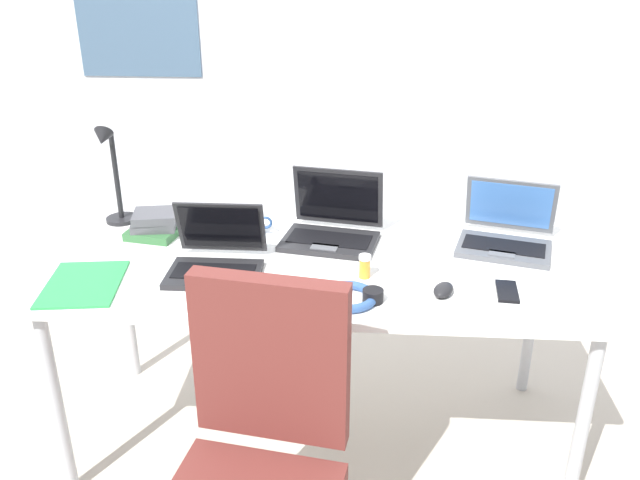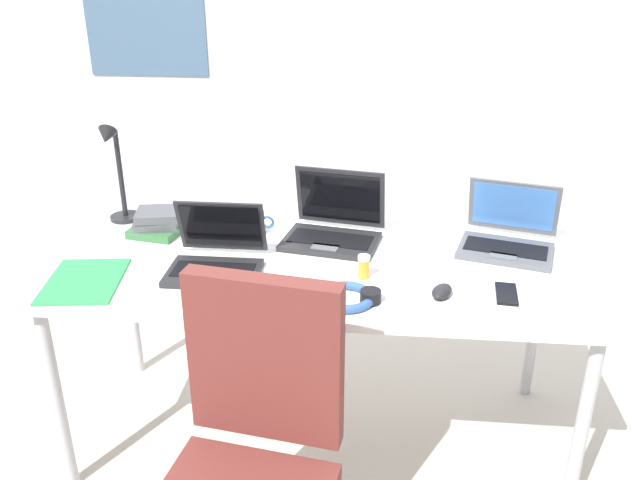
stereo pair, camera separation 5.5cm
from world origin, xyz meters
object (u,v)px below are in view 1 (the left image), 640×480
cell_phone (507,291)px  laptop_front_right (216,259)px  laptop_near_lamp (506,235)px  book_stack (155,225)px  desk_lamp (113,176)px  pill_bottle (365,266)px  laptop_back_left (332,227)px  headphones (348,296)px  paper_folder_near_lamp (83,284)px  coffee_mug (253,223)px  computer_mouse (443,290)px

cell_phone → laptop_front_right: bearing=-179.6°
laptop_near_lamp → book_stack: 1.28m
book_stack → desk_lamp: bearing=150.9°
pill_bottle → laptop_front_right: bearing=178.8°
laptop_back_left → headphones: 0.46m
laptop_front_right → laptop_near_lamp: (0.99, 0.26, 0.00)m
desk_lamp → laptop_near_lamp: 1.46m
laptop_front_right → cell_phone: size_ratio=2.21×
laptop_front_right → headphones: bearing=-21.1°
desk_lamp → cell_phone: bearing=-18.2°
cell_phone → pill_bottle: (-0.44, 0.08, 0.04)m
headphones → paper_folder_near_lamp: size_ratio=0.69×
coffee_mug → paper_folder_near_lamp: bearing=-137.4°
cell_phone → laptop_near_lamp: bearing=86.5°
cell_phone → desk_lamp: bearing=167.5°
laptop_front_right → book_stack: size_ratio=1.49×
laptop_near_lamp → computer_mouse: (-0.26, -0.38, -0.03)m
laptop_near_lamp → laptop_back_left: 0.62m
laptop_back_left → paper_folder_near_lamp: laptop_back_left is taller
desk_lamp → computer_mouse: (1.20, -0.49, -0.18)m
book_stack → paper_folder_near_lamp: bearing=-105.8°
desk_lamp → book_stack: bearing=-29.1°
laptop_back_left → pill_bottle: 0.32m
book_stack → coffee_mug: 0.36m
pill_bottle → coffee_mug: bearing=142.2°
headphones → laptop_near_lamp: bearing=38.3°
laptop_near_lamp → computer_mouse: laptop_near_lamp is taller
laptop_back_left → pill_bottle: laptop_back_left is taller
coffee_mug → computer_mouse: bearing=-32.7°
cell_phone → paper_folder_near_lamp: cell_phone is taller
laptop_near_lamp → laptop_back_left: bearing=178.2°
headphones → laptop_front_right: bearing=158.9°
laptop_front_right → laptop_back_left: size_ratio=0.79×
desk_lamp → laptop_front_right: size_ratio=1.33×
desk_lamp → laptop_front_right: bearing=-38.9°
headphones → paper_folder_near_lamp: (-0.84, 0.05, -0.01)m
computer_mouse → laptop_back_left: bearing=156.2°
computer_mouse → cell_phone: bearing=30.8°
coffee_mug → laptop_back_left: bearing=-5.7°
desk_lamp → paper_folder_near_lamp: desk_lamp is taller
laptop_front_right → laptop_back_left: 0.46m
desk_lamp → paper_folder_near_lamp: 0.54m
paper_folder_near_lamp → laptop_near_lamp: bearing=15.6°
desk_lamp → headphones: size_ratio=1.87×
laptop_near_lamp → pill_bottle: laptop_near_lamp is taller
pill_bottle → laptop_near_lamp: bearing=28.8°
laptop_back_left → book_stack: 0.66m
desk_lamp → laptop_near_lamp: size_ratio=1.04×
cell_phone → headphones: 0.50m
desk_lamp → pill_bottle: size_ratio=5.07×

